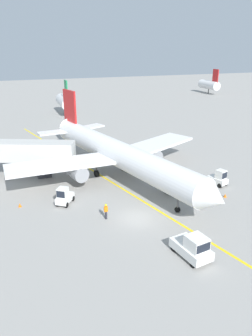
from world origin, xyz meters
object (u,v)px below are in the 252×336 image
jet_bridge (19,151)px  belt_loader_forward_hold (174,184)px  airliner (116,153)px  baggage_tug_by_cargo_door (64,197)px  safety_cone_nose_left (20,205)px  safety_cone_wingtip_left (32,173)px  baggage_tug_near_wing (219,178)px  pushback_tug (193,247)px  ground_crew_marshaller (106,211)px  safety_cone_nose_right (225,195)px

jet_bridge → belt_loader_forward_hold: (17.27, -11.10, -2.77)m
airliner → baggage_tug_by_cargo_door: size_ratio=12.87×
airliner → safety_cone_nose_left: size_ratio=79.26×
safety_cone_nose_left → safety_cone_wingtip_left: (2.10, 9.26, 0.00)m
airliner → baggage_tug_near_wing: bearing=-32.1°
airliner → safety_cone_nose_left: 13.94m
pushback_tug → ground_crew_marshaller: pushback_tug is taller
baggage_tug_near_wing → ground_crew_marshaller: size_ratio=1.58×
baggage_tug_by_cargo_door → safety_cone_nose_right: (17.99, -4.65, -0.71)m
belt_loader_forward_hold → safety_cone_nose_right: belt_loader_forward_hold is taller
jet_bridge → pushback_tug: (12.35, -23.79, -2.55)m
jet_bridge → safety_cone_nose_right: size_ratio=29.26×
safety_cone_nose_right → safety_cone_nose_left: bearing=166.0°
jet_bridge → belt_loader_forward_hold: bearing=-32.7°
safety_cone_nose_left → safety_cone_wingtip_left: bearing=77.2°
airliner → jet_bridge: airliner is taller
pushback_tug → baggage_tug_near_wing: pushback_tug is taller
belt_loader_forward_hold → safety_cone_nose_left: 18.09m
pushback_tug → belt_loader_forward_hold: belt_loader_forward_hold is taller
airliner → jet_bridge: bearing=158.9°
jet_bridge → safety_cone_wingtip_left: 3.60m
airliner → baggage_tug_by_cargo_door: bearing=-144.4°
safety_cone_nose_left → jet_bridge: bearing=85.6°
baggage_tug_near_wing → safety_cone_nose_left: baggage_tug_near_wing is taller
pushback_tug → belt_loader_forward_hold: (4.92, 12.68, -0.22)m
pushback_tug → ground_crew_marshaller: bearing=119.5°
ground_crew_marshaller → safety_cone_nose_left: size_ratio=3.86×
ground_crew_marshaller → safety_cone_wingtip_left: ground_crew_marshaller is taller
ground_crew_marshaller → safety_cone_wingtip_left: size_ratio=3.86×
pushback_tug → baggage_tug_near_wing: size_ratio=1.44×
jet_bridge → baggage_tug_by_cargo_door: jet_bridge is taller
baggage_tug_by_cargo_door → safety_cone_nose_left: 4.91m
baggage_tug_near_wing → safety_cone_nose_left: 24.17m
jet_bridge → baggage_tug_by_cargo_door: 11.41m
baggage_tug_by_cargo_door → pushback_tug: bearing=-58.2°
baggage_tug_near_wing → safety_cone_wingtip_left: baggage_tug_near_wing is taller
jet_bridge → ground_crew_marshaller: bearing=-63.8°
safety_cone_nose_right → belt_loader_forward_hold: bearing=140.6°
belt_loader_forward_hold → safety_cone_nose_right: size_ratio=10.52×
ground_crew_marshaller → baggage_tug_by_cargo_door: bearing=125.6°
ground_crew_marshaller → safety_cone_nose_left: bearing=144.7°
safety_cone_wingtip_left → ground_crew_marshaller: bearing=-68.1°
baggage_tug_by_cargo_door → airliner: bearing=35.6°
pushback_tug → safety_cone_nose_left: (-13.07, 14.46, -0.77)m
pushback_tug → safety_cone_nose_left: bearing=132.1°
safety_cone_wingtip_left → pushback_tug: bearing=-65.2°
jet_bridge → baggage_tug_near_wing: 26.22m
safety_cone_nose_right → ground_crew_marshaller: bearing=-179.6°
airliner → safety_cone_nose_right: bearing=-46.0°
safety_cone_nose_left → safety_cone_nose_right: size_ratio=1.00×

